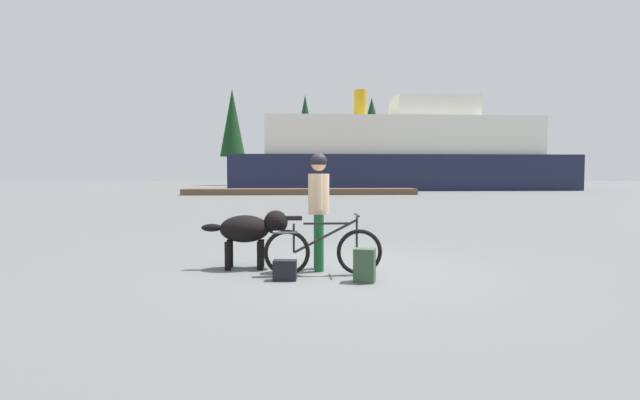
{
  "coord_description": "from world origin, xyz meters",
  "views": [
    {
      "loc": [
        -0.77,
        -7.47,
        1.49
      ],
      "look_at": [
        -0.28,
        0.57,
        1.05
      ],
      "focal_mm": 28.42,
      "sensor_mm": 36.0,
      "label": 1
    }
  ],
  "objects_px": {
    "backpack": "(365,265)",
    "ferry_boat": "(401,155)",
    "bicycle": "(322,250)",
    "person_cyclist": "(319,199)",
    "dog": "(251,229)",
    "handbag_pannier": "(285,270)"
  },
  "relations": [
    {
      "from": "backpack",
      "to": "ferry_boat",
      "type": "height_order",
      "value": "ferry_boat"
    },
    {
      "from": "handbag_pannier",
      "to": "ferry_boat",
      "type": "height_order",
      "value": "ferry_boat"
    },
    {
      "from": "ferry_boat",
      "to": "backpack",
      "type": "bearing_deg",
      "value": -103.35
    },
    {
      "from": "dog",
      "to": "backpack",
      "type": "distance_m",
      "value": 1.98
    },
    {
      "from": "dog",
      "to": "ferry_boat",
      "type": "xyz_separation_m",
      "value": [
        10.33,
        35.68,
        2.38
      ]
    },
    {
      "from": "dog",
      "to": "handbag_pannier",
      "type": "height_order",
      "value": "dog"
    },
    {
      "from": "person_cyclist",
      "to": "ferry_boat",
      "type": "distance_m",
      "value": 37.11
    },
    {
      "from": "person_cyclist",
      "to": "backpack",
      "type": "bearing_deg",
      "value": -57.07
    },
    {
      "from": "bicycle",
      "to": "backpack",
      "type": "distance_m",
      "value": 0.75
    },
    {
      "from": "bicycle",
      "to": "person_cyclist",
      "type": "height_order",
      "value": "person_cyclist"
    },
    {
      "from": "person_cyclist",
      "to": "handbag_pannier",
      "type": "bearing_deg",
      "value": -125.8
    },
    {
      "from": "bicycle",
      "to": "person_cyclist",
      "type": "xyz_separation_m",
      "value": [
        -0.03,
        0.39,
        0.72
      ]
    },
    {
      "from": "backpack",
      "to": "ferry_boat",
      "type": "bearing_deg",
      "value": 76.65
    },
    {
      "from": "backpack",
      "to": "ferry_boat",
      "type": "xyz_separation_m",
      "value": [
        8.72,
        36.76,
        2.76
      ]
    },
    {
      "from": "person_cyclist",
      "to": "bicycle",
      "type": "bearing_deg",
      "value": -86.04
    },
    {
      "from": "backpack",
      "to": "dog",
      "type": "bearing_deg",
      "value": 146.22
    },
    {
      "from": "dog",
      "to": "backpack",
      "type": "bearing_deg",
      "value": -33.78
    },
    {
      "from": "handbag_pannier",
      "to": "backpack",
      "type": "bearing_deg",
      "value": -9.25
    },
    {
      "from": "backpack",
      "to": "handbag_pannier",
      "type": "relative_size",
      "value": 1.43
    },
    {
      "from": "person_cyclist",
      "to": "handbag_pannier",
      "type": "height_order",
      "value": "person_cyclist"
    },
    {
      "from": "dog",
      "to": "handbag_pannier",
      "type": "relative_size",
      "value": 4.15
    },
    {
      "from": "backpack",
      "to": "bicycle",
      "type": "bearing_deg",
      "value": 137.93
    }
  ]
}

